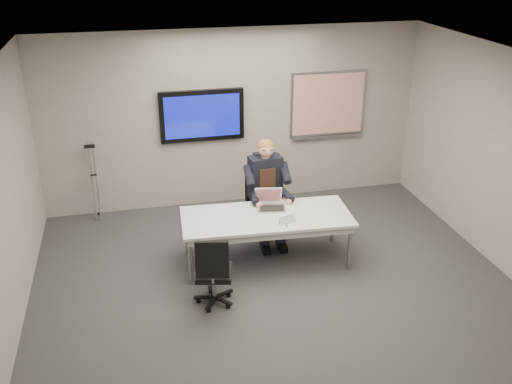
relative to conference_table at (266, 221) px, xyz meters
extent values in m
cube|color=#353537|center=(-0.04, -0.99, -0.61)|extent=(6.00, 6.00, 0.02)
cube|color=silver|center=(-0.04, -0.99, 2.19)|extent=(6.00, 6.00, 0.02)
cube|color=#9B958C|center=(-0.04, 2.01, 0.79)|extent=(6.00, 0.02, 2.80)
cube|color=white|center=(0.00, 0.00, 0.06)|extent=(2.27, 1.06, 0.04)
cube|color=silver|center=(0.00, 0.00, -0.01)|extent=(2.17, 0.96, 0.09)
cylinder|color=gray|center=(-1.06, -0.33, -0.28)|extent=(0.06, 0.06, 0.65)
cylinder|color=gray|center=(1.01, -0.45, -0.28)|extent=(0.06, 0.06, 0.65)
cylinder|color=gray|center=(-1.01, 0.45, -0.28)|extent=(0.06, 0.06, 0.65)
cylinder|color=gray|center=(1.06, 0.33, -0.28)|extent=(0.06, 0.06, 0.65)
cube|color=black|center=(-0.54, 1.96, 0.89)|extent=(1.30, 0.08, 0.80)
cube|color=navy|center=(-0.54, 1.92, 0.89)|extent=(1.16, 0.01, 0.66)
cube|color=gray|center=(1.51, 1.99, 0.94)|extent=(1.25, 0.04, 1.05)
cube|color=white|center=(1.51, 1.96, 0.94)|extent=(1.18, 0.01, 0.98)
cube|color=gray|center=(1.51, 1.95, 0.39)|extent=(1.18, 0.05, 0.04)
cylinder|color=gray|center=(0.17, 0.79, -0.35)|extent=(0.05, 0.05, 0.33)
cube|color=black|center=(0.17, 0.79, -0.19)|extent=(0.55, 0.55, 0.06)
cube|color=black|center=(0.09, 0.98, 0.12)|extent=(0.37, 0.19, 0.47)
cylinder|color=gray|center=(-0.83, -0.79, -0.35)|extent=(0.05, 0.05, 0.33)
cube|color=black|center=(-0.83, -0.79, -0.19)|extent=(0.50, 0.50, 0.06)
cube|color=black|center=(-0.88, -0.98, 0.11)|extent=(0.38, 0.13, 0.47)
cube|color=black|center=(0.17, 0.77, 0.29)|extent=(0.48, 0.31, 0.63)
cube|color=#352015|center=(0.17, 0.63, 0.32)|extent=(0.24, 0.05, 0.30)
sphere|color=#EAB68F|center=(0.17, 0.73, 0.73)|extent=(0.23, 0.23, 0.23)
ellipsoid|color=#925D25|center=(0.17, 0.75, 0.76)|extent=(0.24, 0.24, 0.20)
cube|color=#B7B7BA|center=(0.11, 0.17, 0.09)|extent=(0.40, 0.31, 0.02)
cube|color=black|center=(0.11, 0.15, 0.10)|extent=(0.34, 0.23, 0.00)
cube|color=#B7B7BA|center=(0.11, 0.33, 0.22)|extent=(0.38, 0.15, 0.24)
cube|color=#AE121E|center=(0.11, 0.32, 0.22)|extent=(0.33, 0.12, 0.20)
cylinder|color=black|center=(0.18, -0.31, 0.08)|extent=(0.02, 0.13, 0.01)
camera|label=1|loc=(-1.65, -6.46, 3.46)|focal=40.00mm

